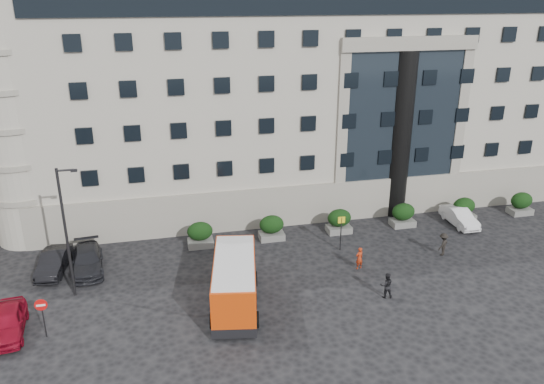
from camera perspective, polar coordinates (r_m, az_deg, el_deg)
The scene contains 22 objects.
ground at distance 32.18m, azimuth 1.02°, elevation -11.20°, with size 120.00×120.00×0.00m, color black.
civic_building at distance 50.72m, azimuth 1.67°, elevation 11.69°, with size 44.00×24.00×18.00m, color #A7A193.
entrance_column at distance 42.55m, azimuth 13.57°, elevation 5.88°, with size 1.80×1.80×13.00m, color black.
hedge_a at distance 37.95m, azimuth -7.74°, elevation -4.53°, with size 1.80×1.26×1.84m.
hedge_b at distance 38.67m, azimuth -0.04°, elevation -3.82°, with size 1.80×1.26×1.84m.
hedge_c at distance 40.06m, azimuth 7.24°, elevation -3.09°, with size 1.80×1.26×1.84m.
hedge_d at distance 42.04m, azimuth 13.92°, elevation -2.38°, with size 1.80×1.26×1.84m.
hedge_e at distance 44.55m, azimuth 19.92°, elevation -1.70°, with size 1.80×1.26×1.84m.
hedge_f at distance 47.50m, azimuth 25.22°, elevation -1.09°, with size 1.80×1.26×1.84m.
street_lamp at distance 32.49m, azimuth -21.24°, elevation -3.69°, with size 1.16×0.18×8.00m.
bus_stop_sign at distance 37.05m, azimuth 7.45°, elevation -3.80°, with size 0.50×0.08×2.52m.
no_entry_sign at distance 30.38m, azimuth -23.51°, elevation -11.61°, with size 0.64×0.16×2.32m.
minibus at distance 30.69m, azimuth -4.03°, elevation -9.53°, with size 3.57×7.20×2.87m.
red_truck at distance 48.07m, azimuth -21.37°, elevation 0.60°, with size 2.99×5.95×3.14m.
parked_car_a at distance 31.98m, azimuth -26.57°, elevation -12.41°, with size 1.69×4.20×1.43m, color maroon.
parked_car_b at distance 37.22m, azimuth -22.40°, elevation -6.98°, with size 1.46×4.20×1.38m, color black.
parked_car_c at distance 36.70m, azimuth -19.24°, elevation -6.95°, with size 1.91×4.71×1.37m, color black.
parked_car_d at distance 45.88m, azimuth -22.77°, elevation -1.70°, with size 2.47×5.35×1.49m, color black.
white_taxi at distance 43.61m, azimuth 19.52°, elevation -2.53°, with size 1.38×3.97×1.31m, color silver.
pedestrian_a at distance 35.24m, azimuth 9.37°, elevation -7.03°, with size 0.55×0.36×1.52m, color #A22A10.
pedestrian_b at distance 32.46m, azimuth 12.21°, elevation -9.79°, with size 0.77×0.60×1.59m, color black.
pedestrian_c at distance 38.30m, azimuth 17.92°, elevation -5.37°, with size 1.05×0.60×1.62m, color black.
Camera 1 is at (-6.69, -26.43, 17.09)m, focal length 35.00 mm.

